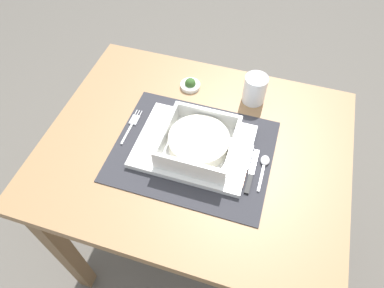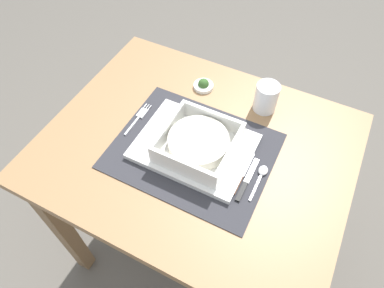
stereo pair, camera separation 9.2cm
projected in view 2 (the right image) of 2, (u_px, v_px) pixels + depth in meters
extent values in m
plane|color=#59544C|center=(195.00, 242.00, 1.52)|extent=(6.00, 6.00, 0.00)
cube|color=#936D47|center=(196.00, 149.00, 0.96)|extent=(0.84, 0.68, 0.03)
cube|color=brown|center=(64.00, 230.00, 1.20)|extent=(0.05, 0.05, 0.69)
cube|color=brown|center=(149.00, 118.00, 1.50)|extent=(0.05, 0.05, 0.69)
cube|color=brown|center=(316.00, 185.00, 1.30)|extent=(0.05, 0.05, 0.69)
cube|color=#2D2D33|center=(192.00, 150.00, 0.94)|extent=(0.42, 0.34, 0.00)
cube|color=white|center=(194.00, 146.00, 0.94)|extent=(0.31, 0.23, 0.02)
cube|color=white|center=(198.00, 148.00, 0.92)|extent=(0.19, 0.19, 0.01)
cube|color=white|center=(168.00, 129.00, 0.92)|extent=(0.01, 0.19, 0.05)
cube|color=white|center=(230.00, 154.00, 0.87)|extent=(0.01, 0.19, 0.05)
cube|color=white|center=(182.00, 167.00, 0.85)|extent=(0.17, 0.01, 0.05)
cube|color=white|center=(213.00, 118.00, 0.94)|extent=(0.17, 0.01, 0.05)
cylinder|color=silver|center=(198.00, 143.00, 0.90)|extent=(0.16, 0.16, 0.04)
cube|color=silver|center=(132.00, 126.00, 0.99)|extent=(0.01, 0.07, 0.00)
cube|color=silver|center=(142.00, 113.00, 1.02)|extent=(0.02, 0.04, 0.00)
cylinder|color=silver|center=(145.00, 106.00, 1.03)|extent=(0.00, 0.02, 0.00)
cylinder|color=silver|center=(147.00, 107.00, 1.03)|extent=(0.00, 0.02, 0.00)
cylinder|color=silver|center=(149.00, 108.00, 1.03)|extent=(0.00, 0.02, 0.00)
cube|color=silver|center=(256.00, 188.00, 0.87)|extent=(0.01, 0.08, 0.00)
ellipsoid|color=silver|center=(263.00, 170.00, 0.89)|extent=(0.02, 0.03, 0.01)
cube|color=black|center=(242.00, 192.00, 0.86)|extent=(0.01, 0.06, 0.01)
cube|color=silver|center=(252.00, 170.00, 0.90)|extent=(0.01, 0.08, 0.00)
cube|color=#59331E|center=(237.00, 185.00, 0.87)|extent=(0.01, 0.06, 0.01)
cube|color=silver|center=(247.00, 164.00, 0.91)|extent=(0.01, 0.08, 0.00)
cylinder|color=white|center=(266.00, 97.00, 1.00)|extent=(0.07, 0.07, 0.09)
cylinder|color=maroon|center=(265.00, 104.00, 1.02)|extent=(0.06, 0.06, 0.03)
cylinder|color=white|center=(203.00, 86.00, 1.08)|extent=(0.06, 0.06, 0.01)
sphere|color=#335926|center=(204.00, 84.00, 1.08)|extent=(0.03, 0.03, 0.03)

